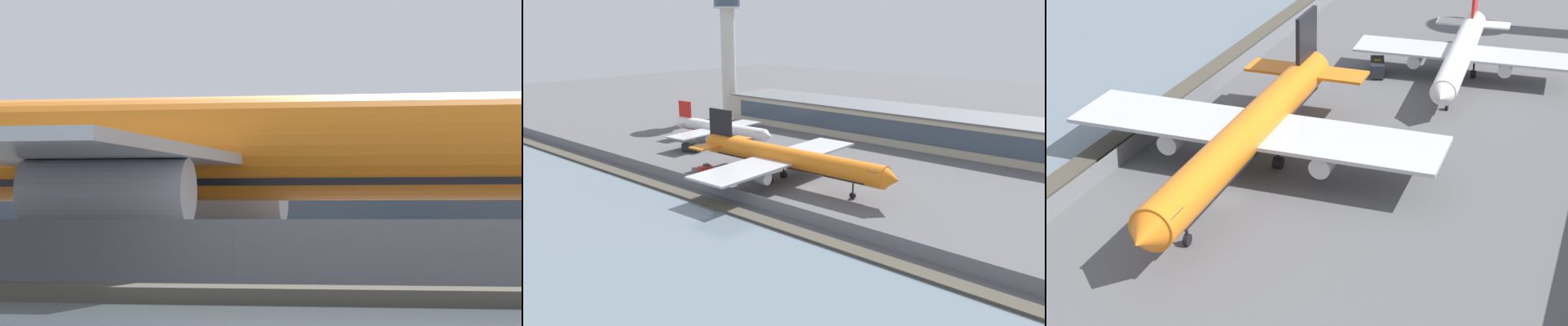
% 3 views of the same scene
% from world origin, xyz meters
% --- Properties ---
extents(ground_plane, '(500.00, 500.00, 0.00)m').
position_xyz_m(ground_plane, '(0.00, 0.00, 0.00)').
color(ground_plane, '#565659').
extents(shoreline_seawall, '(320.00, 3.00, 0.50)m').
position_xyz_m(shoreline_seawall, '(0.00, -20.50, 0.25)').
color(shoreline_seawall, '#474238').
rests_on(shoreline_seawall, ground).
extents(perimeter_fence, '(280.00, 0.10, 2.55)m').
position_xyz_m(perimeter_fence, '(0.00, -16.00, 1.27)').
color(perimeter_fence, slate).
rests_on(perimeter_fence, ground).
extents(cargo_jet_orange, '(53.24, 45.91, 14.45)m').
position_xyz_m(cargo_jet_orange, '(-6.97, -0.05, 5.51)').
color(cargo_jet_orange, orange).
rests_on(cargo_jet_orange, ground).
extents(terminal_building, '(118.03, 21.36, 9.65)m').
position_xyz_m(terminal_building, '(-12.93, 55.86, 4.83)').
color(terminal_building, '#BCB299').
rests_on(terminal_building, ground).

